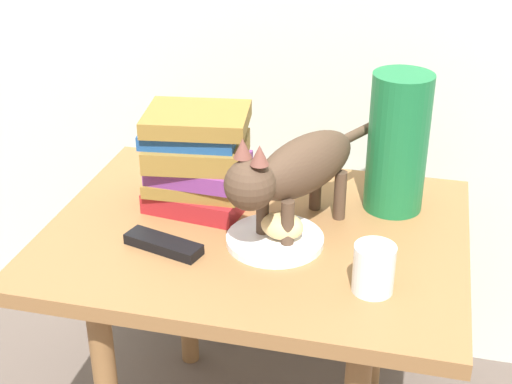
# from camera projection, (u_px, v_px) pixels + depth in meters

# --- Properties ---
(side_table) EXTENTS (0.80, 0.62, 0.55)m
(side_table) POSITION_uv_depth(u_px,v_px,m) (256.00, 261.00, 1.45)
(side_table) COLOR olive
(side_table) RESTS_ON ground
(plate) EXTENTS (0.18, 0.18, 0.01)m
(plate) POSITION_uv_depth(u_px,v_px,m) (275.00, 240.00, 1.37)
(plate) COLOR white
(plate) RESTS_ON side_table
(bread_roll) EXTENTS (0.09, 0.07, 0.05)m
(bread_roll) POSITION_uv_depth(u_px,v_px,m) (282.00, 226.00, 1.35)
(bread_roll) COLOR #E0BC7A
(bread_roll) RESTS_ON plate
(cat) EXTENTS (0.26, 0.43, 0.23)m
(cat) POSITION_uv_depth(u_px,v_px,m) (295.00, 170.00, 1.34)
(cat) COLOR #4C3828
(cat) RESTS_ON side_table
(book_stack) EXTENTS (0.22, 0.18, 0.20)m
(book_stack) POSITION_uv_depth(u_px,v_px,m) (197.00, 159.00, 1.46)
(book_stack) COLOR maroon
(book_stack) RESTS_ON side_table
(green_vase) EXTENTS (0.12, 0.12, 0.28)m
(green_vase) POSITION_uv_depth(u_px,v_px,m) (398.00, 143.00, 1.43)
(green_vase) COLOR #196B38
(green_vase) RESTS_ON side_table
(candle_jar) EXTENTS (0.07, 0.07, 0.08)m
(candle_jar) POSITION_uv_depth(u_px,v_px,m) (374.00, 271.00, 1.22)
(candle_jar) COLOR silver
(candle_jar) RESTS_ON side_table
(tv_remote) EXTENTS (0.16, 0.08, 0.02)m
(tv_remote) POSITION_uv_depth(u_px,v_px,m) (163.00, 244.00, 1.35)
(tv_remote) COLOR black
(tv_remote) RESTS_ON side_table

